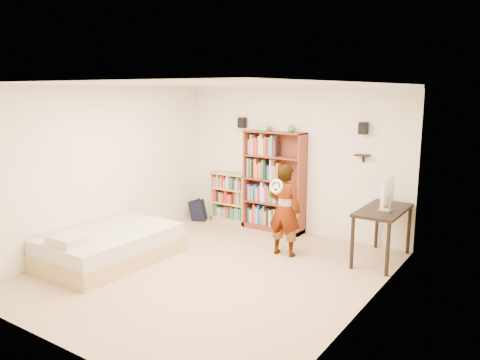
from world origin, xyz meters
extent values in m
cube|color=tan|center=(0.00, 0.00, 0.00)|extent=(4.50, 5.00, 0.01)
cube|color=white|center=(0.00, 2.50, 1.35)|extent=(4.50, 0.02, 2.70)
cube|color=white|center=(0.00, -2.50, 1.35)|extent=(4.50, 0.02, 2.70)
cube|color=white|center=(-2.25, 0.00, 1.35)|extent=(0.02, 5.00, 2.70)
cube|color=white|center=(2.25, 0.00, 1.35)|extent=(0.02, 5.00, 2.70)
cube|color=white|center=(0.00, 0.00, 2.70)|extent=(4.50, 5.00, 0.02)
cube|color=white|center=(0.00, 2.47, 2.67)|extent=(4.50, 0.06, 0.06)
cube|color=white|center=(0.00, -2.47, 2.67)|extent=(4.50, 0.06, 0.06)
cube|color=white|center=(-2.22, 0.00, 2.67)|extent=(0.06, 5.00, 0.06)
cube|color=white|center=(2.22, 0.00, 2.67)|extent=(0.06, 5.00, 0.06)
cube|color=black|center=(-1.05, 2.40, 2.00)|extent=(0.14, 0.12, 0.20)
cube|color=black|center=(1.35, 2.40, 2.00)|extent=(0.14, 0.12, 0.20)
cube|color=black|center=(1.35, 2.41, 1.55)|extent=(0.25, 0.16, 0.02)
imported|color=black|center=(0.54, 1.23, 0.74)|extent=(0.57, 0.40, 1.49)
torus|color=silver|center=(0.54, 0.96, 1.18)|extent=(0.23, 0.09, 0.23)
camera|label=1|loc=(3.97, -5.14, 2.62)|focal=35.00mm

